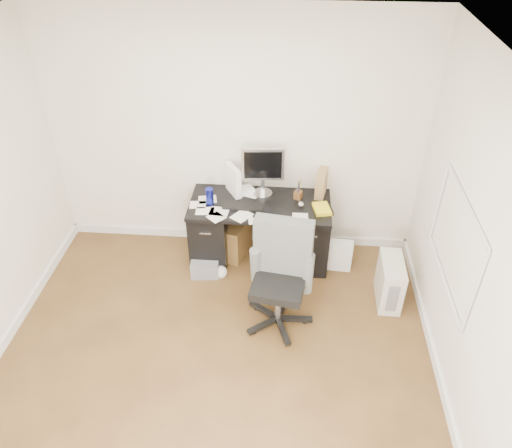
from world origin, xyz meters
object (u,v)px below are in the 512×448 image
(pc_tower, at_px, (390,281))
(lcd_monitor, at_px, (263,172))
(wicker_basket, at_px, (228,237))
(desk, at_px, (260,230))
(office_chair, at_px, (279,280))
(keyboard, at_px, (243,206))

(pc_tower, bearing_deg, lcd_monitor, 152.34)
(lcd_monitor, bearing_deg, wicker_basket, -170.97)
(lcd_monitor, height_order, wicker_basket, lcd_monitor)
(desk, distance_m, wicker_basket, 0.42)
(office_chair, bearing_deg, keyboard, 124.07)
(desk, distance_m, lcd_monitor, 0.66)
(wicker_basket, bearing_deg, lcd_monitor, 14.25)
(lcd_monitor, bearing_deg, pc_tower, -34.23)
(pc_tower, bearing_deg, keyboard, 163.97)
(desk, xyz_separation_m, pc_tower, (1.36, -0.57, -0.15))
(lcd_monitor, bearing_deg, office_chair, -83.74)
(office_chair, xyz_separation_m, wicker_basket, (-0.62, 1.05, -0.34))
(lcd_monitor, height_order, office_chair, lcd_monitor)
(keyboard, height_order, wicker_basket, keyboard)
(desk, height_order, lcd_monitor, lcd_monitor)
(lcd_monitor, xyz_separation_m, keyboard, (-0.19, -0.27, -0.27))
(desk, xyz_separation_m, keyboard, (-0.17, -0.08, 0.36))
(desk, relative_size, office_chair, 1.36)
(wicker_basket, bearing_deg, office_chair, -59.43)
(desk, xyz_separation_m, lcd_monitor, (0.01, 0.18, 0.63))
(desk, height_order, keyboard, keyboard)
(keyboard, xyz_separation_m, pc_tower, (1.54, -0.48, -0.52))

